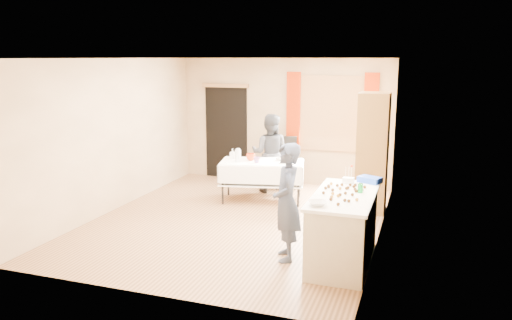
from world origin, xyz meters
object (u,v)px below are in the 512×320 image
(party_table, at_px, (262,177))
(chair, at_px, (286,173))
(woman, at_px, (270,153))
(cabinet, at_px, (373,153))
(counter, at_px, (343,229))
(girl, at_px, (287,202))

(party_table, distance_m, chair, 1.09)
(party_table, relative_size, woman, 1.07)
(cabinet, relative_size, chair, 1.98)
(counter, distance_m, party_table, 3.00)
(cabinet, relative_size, girl, 1.32)
(counter, xyz_separation_m, woman, (-1.92, 3.00, 0.32))
(chair, bearing_deg, party_table, -114.22)
(cabinet, xyz_separation_m, party_table, (-1.97, -0.04, -0.57))
(party_table, bearing_deg, counter, -63.68)
(counter, xyz_separation_m, girl, (-0.72, -0.14, 0.32))
(party_table, height_order, chair, chair)
(chair, bearing_deg, woman, -133.67)
(counter, xyz_separation_m, chair, (-1.70, 3.41, -0.14))
(counter, height_order, woman, woman)
(cabinet, height_order, girl, cabinet)
(party_table, distance_m, woman, 0.74)
(counter, bearing_deg, girl, -169.37)
(girl, relative_size, woman, 1.00)
(party_table, xyz_separation_m, girl, (1.15, -2.48, 0.33))
(counter, relative_size, chair, 1.55)
(party_table, height_order, woman, woman)
(chair, bearing_deg, cabinet, -44.96)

